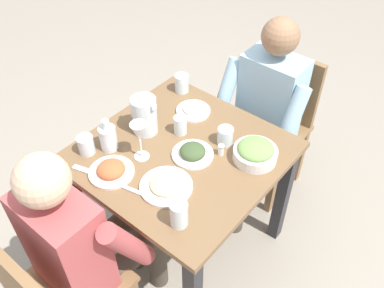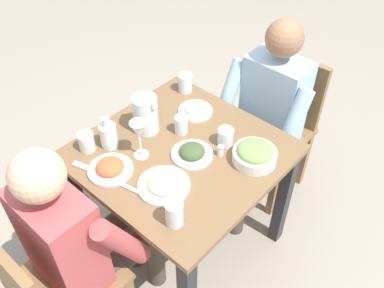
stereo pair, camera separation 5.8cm
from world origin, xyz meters
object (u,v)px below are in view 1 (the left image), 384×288
at_px(water_pitcher, 144,115).
at_px(water_glass_center, 225,136).
at_px(salad_bowl, 255,152).
at_px(wine_glass, 139,134).
at_px(plate_dolmas, 193,152).
at_px(plate_beans, 166,185).
at_px(plate_yoghurt, 193,109).
at_px(water_glass_near_left, 179,214).
at_px(water_glass_far_right, 86,145).
at_px(water_glass_far_left, 180,125).
at_px(oil_carafe, 108,139).
at_px(chair_near, 276,117).
at_px(diner_far, 87,239).
at_px(salt_shaker, 221,150).
at_px(water_glass_near_right, 182,83).
at_px(diner_near, 260,115).
at_px(plate_rice_curry, 111,170).
at_px(dining_table, 182,170).

xyz_separation_m(water_pitcher, water_glass_center, (-0.35, -0.18, -0.05)).
relative_size(salad_bowl, wine_glass, 1.02).
bearing_deg(plate_dolmas, plate_beans, 99.11).
relative_size(water_pitcher, wine_glass, 0.97).
height_order(plate_dolmas, water_glass_center, water_glass_center).
distance_m(salad_bowl, plate_dolmas, 0.28).
xyz_separation_m(plate_yoghurt, water_glass_near_left, (-0.39, 0.57, 0.04)).
distance_m(water_glass_far_right, water_glass_far_left, 0.45).
height_order(water_pitcher, water_glass_far_right, water_pitcher).
bearing_deg(water_glass_far_left, water_glass_center, -159.52).
height_order(water_glass_far_left, oil_carafe, oil_carafe).
bearing_deg(salad_bowl, chair_near, -71.03).
relative_size(chair_near, diner_far, 0.75).
bearing_deg(plate_dolmas, water_glass_far_right, 36.65).
xyz_separation_m(water_glass_near_left, oil_carafe, (0.53, -0.12, -0.00)).
height_order(plate_dolmas, water_glass_near_left, water_glass_near_left).
distance_m(water_glass_near_left, salt_shaker, 0.43).
bearing_deg(water_glass_near_left, water_glass_near_right, -50.27).
distance_m(water_glass_center, wine_glass, 0.41).
bearing_deg(wine_glass, water_glass_near_left, 155.43).
distance_m(water_glass_near_right, salt_shaker, 0.53).
bearing_deg(water_glass_far_left, water_glass_near_left, 130.04).
distance_m(water_pitcher, water_glass_near_right, 0.37).
bearing_deg(diner_near, water_glass_near_left, 101.00).
xyz_separation_m(water_pitcher, salt_shaker, (-0.38, -0.10, -0.07)).
bearing_deg(wine_glass, water_glass_center, -126.59).
bearing_deg(chair_near, water_pitcher, 67.67).
distance_m(plate_beans, water_glass_near_left, 0.20).
height_order(water_pitcher, salt_shaker, water_pitcher).
relative_size(diner_far, wine_glass, 5.96).
relative_size(salad_bowl, salt_shaker, 3.71).
relative_size(plate_rice_curry, plate_dolmas, 1.04).
distance_m(plate_beans, water_glass_far_left, 0.36).
relative_size(water_glass_center, oil_carafe, 0.52).
distance_m(diner_near, plate_rice_curry, 0.89).
bearing_deg(diner_far, salad_bowl, -113.38).
relative_size(diner_near, plate_beans, 5.16).
xyz_separation_m(water_pitcher, oil_carafe, (0.05, 0.19, -0.04)).
bearing_deg(plate_dolmas, dining_table, 10.68).
bearing_deg(salad_bowl, plate_dolmas, 35.28).
distance_m(water_glass_far_right, salt_shaker, 0.61).
height_order(dining_table, water_pitcher, water_pitcher).
bearing_deg(water_glass_far_right, salt_shaker, -141.94).
bearing_deg(oil_carafe, wine_glass, -161.90).
xyz_separation_m(water_pitcher, water_glass_near_left, (-0.48, 0.31, -0.04)).
relative_size(water_glass_near_left, salt_shaker, 2.12).
distance_m(plate_beans, oil_carafe, 0.37).
xyz_separation_m(plate_rice_curry, water_glass_far_right, (0.19, -0.02, 0.03)).
distance_m(water_glass_far_left, water_glass_near_left, 0.53).
distance_m(water_glass_near_right, water_glass_near_left, 0.87).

